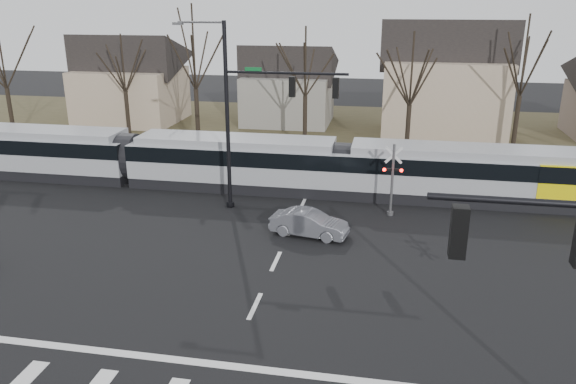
# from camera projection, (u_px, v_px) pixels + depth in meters

# --- Properties ---
(ground) EXTENTS (140.00, 140.00, 0.00)m
(ground) POSITION_uv_depth(u_px,v_px,m) (241.00, 335.00, 19.75)
(ground) COLOR black
(grass_verge) EXTENTS (140.00, 28.00, 0.01)m
(grass_verge) POSITION_uv_depth(u_px,v_px,m) (335.00, 134.00, 49.52)
(grass_verge) COLOR #38331E
(grass_verge) RESTS_ON ground
(stop_line) EXTENTS (28.00, 0.35, 0.01)m
(stop_line) POSITION_uv_depth(u_px,v_px,m) (227.00, 366.00, 18.07)
(stop_line) COLOR silver
(stop_line) RESTS_ON ground
(lane_dashes) EXTENTS (0.18, 30.00, 0.01)m
(lane_dashes) POSITION_uv_depth(u_px,v_px,m) (309.00, 191.00, 34.63)
(lane_dashes) COLOR silver
(lane_dashes) RESTS_ON ground
(rail_pair) EXTENTS (90.00, 1.52, 0.06)m
(rail_pair) POSITION_uv_depth(u_px,v_px,m) (308.00, 192.00, 34.44)
(rail_pair) COLOR #59595E
(rail_pair) RESTS_ON ground
(tram) EXTENTS (42.37, 3.15, 3.21)m
(tram) POSITION_uv_depth(u_px,v_px,m) (233.00, 160.00, 34.89)
(tram) COLOR gray
(tram) RESTS_ON ground
(sedan) EXTENTS (2.72, 4.37, 1.28)m
(sedan) POSITION_uv_depth(u_px,v_px,m) (309.00, 223.00, 27.93)
(sedan) COLOR slate
(sedan) RESTS_ON ground
(signal_pole_far) EXTENTS (9.28, 0.44, 10.20)m
(signal_pole_far) POSITION_uv_depth(u_px,v_px,m) (256.00, 108.00, 29.95)
(signal_pole_far) COLOR black
(signal_pole_far) RESTS_ON ground
(rail_crossing_signal) EXTENTS (1.08, 0.36, 4.00)m
(rail_crossing_signal) POSITION_uv_depth(u_px,v_px,m) (392.00, 182.00, 30.18)
(rail_crossing_signal) COLOR #59595B
(rail_crossing_signal) RESTS_ON ground
(tree_row) EXTENTS (59.20, 7.20, 10.00)m
(tree_row) POSITION_uv_depth(u_px,v_px,m) (356.00, 87.00, 41.98)
(tree_row) COLOR black
(tree_row) RESTS_ON ground
(house_a) EXTENTS (9.72, 8.64, 8.60)m
(house_a) POSITION_uv_depth(u_px,v_px,m) (130.00, 75.00, 53.39)
(house_a) COLOR tan
(house_a) RESTS_ON ground
(house_b) EXTENTS (8.64, 7.56, 7.65)m
(house_b) POSITION_uv_depth(u_px,v_px,m) (288.00, 81.00, 52.82)
(house_b) COLOR gray
(house_b) RESTS_ON ground
(house_c) EXTENTS (10.80, 8.64, 10.10)m
(house_c) POSITION_uv_depth(u_px,v_px,m) (445.00, 75.00, 47.21)
(house_c) COLOR tan
(house_c) RESTS_ON ground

